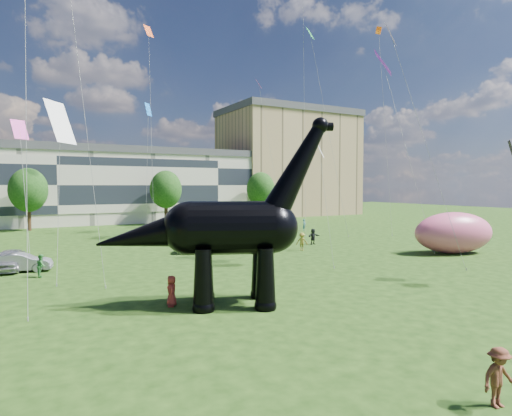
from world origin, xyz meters
TOP-DOWN VIEW (x-y plane):
  - ground at (0.00, 0.00)m, footprint 220.00×220.00m
  - terrace_row at (-8.00, 62.00)m, footprint 78.00×11.00m
  - apartment_block at (40.00, 65.00)m, footprint 28.00×18.00m
  - tree_mid_left at (-12.00, 53.00)m, footprint 5.20×5.20m
  - tree_mid_right at (8.00, 53.00)m, footprint 5.20×5.20m
  - tree_far_right at (26.00, 53.00)m, footprint 5.20×5.20m
  - dinosaur_sculpture at (-3.72, 5.12)m, footprint 12.50×6.82m
  - car_silver at (-13.98, 21.40)m, footprint 2.77×4.99m
  - car_grey at (-13.25, 20.39)m, footprint 4.49×2.29m
  - car_white at (2.62, 22.00)m, footprint 6.26×4.70m
  - car_dark at (8.31, 20.75)m, footprint 4.51×5.31m
  - gazebo_near at (8.09, 27.79)m, footprint 5.22×5.22m
  - gazebo_far at (14.40, 30.54)m, footprint 4.69×4.69m
  - inflatable_pink at (22.71, 10.35)m, footprint 8.67×6.14m
  - visitors at (-2.27, 14.71)m, footprint 53.96×43.44m

SIDE VIEW (x-z plane):
  - ground at x=0.00m, z-range 0.00..0.00m
  - car_grey at x=-13.25m, z-range 0.00..1.41m
  - car_dark at x=8.31m, z-range 0.00..1.46m
  - car_white at x=2.62m, z-range 0.00..1.58m
  - car_silver at x=-13.98m, z-range 0.00..1.61m
  - visitors at x=-2.27m, z-range -0.04..1.78m
  - gazebo_far at x=14.40m, z-range 0.51..3.02m
  - inflatable_pink at x=22.71m, z-range 0.00..3.92m
  - gazebo_near at x=8.09m, z-range 0.58..3.48m
  - dinosaur_sculpture at x=-3.72m, z-range -1.29..9.23m
  - terrace_row at x=-8.00m, z-range 0.00..12.00m
  - tree_mid_left at x=-12.00m, z-range 1.57..11.01m
  - tree_mid_right at x=8.00m, z-range 1.57..11.01m
  - tree_far_right at x=26.00m, z-range 1.57..11.01m
  - apartment_block at x=40.00m, z-range 0.00..22.00m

